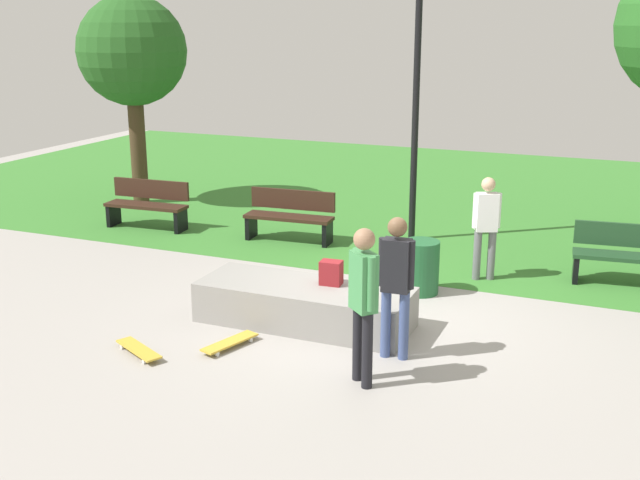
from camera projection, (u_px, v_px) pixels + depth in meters
ground_plane at (376, 319)px, 10.49m from camera, size 28.00×28.00×0.00m
grass_lawn at (489, 199)px, 17.42m from camera, size 26.60×12.37×0.01m
concrete_ledge at (305, 305)px, 10.28m from camera, size 2.81×1.04×0.53m
backpack_on_ledge at (331, 273)px, 10.21m from camera, size 0.29×0.22×0.32m
skater_performing_trick at (363, 294)px, 8.38m from camera, size 0.37×0.36×1.78m
skater_watching at (396, 277)px, 9.04m from camera, size 0.43×0.23×1.72m
skateboard_by_ledge at (139, 349)px, 9.39m from camera, size 0.80×0.54×0.08m
skateboard_spare at (230, 342)px, 9.59m from camera, size 0.44×0.82×0.08m
park_bench_by_oak at (148, 203)px, 14.91m from camera, size 1.63×0.56×0.91m
park_bench_near_lamppost at (290, 215)px, 14.05m from camera, size 1.63×0.57×0.91m
park_bench_far_right at (628, 254)px, 11.74m from camera, size 1.64×0.64×0.91m
tree_slender_maple at (132, 53)px, 16.20m from camera, size 2.27×2.27×4.37m
lamp_post at (417, 73)px, 13.45m from camera, size 0.28×0.28×5.01m
trash_bin at (421, 267)px, 11.40m from camera, size 0.54×0.54×0.79m
pedestrian_with_backpack at (486, 219)px, 11.85m from camera, size 0.42×0.43×1.60m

